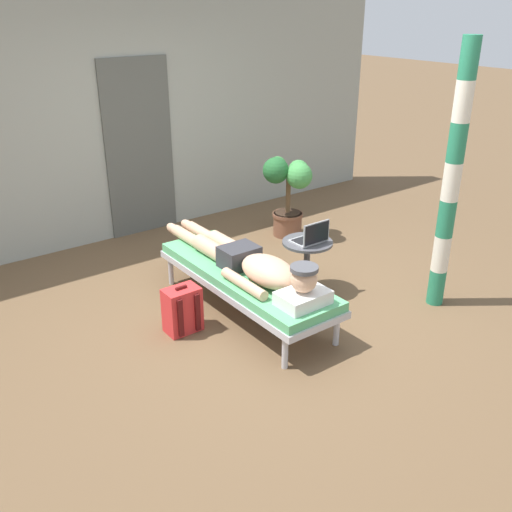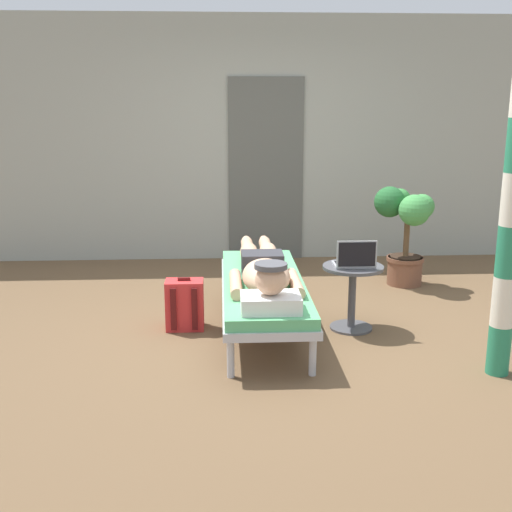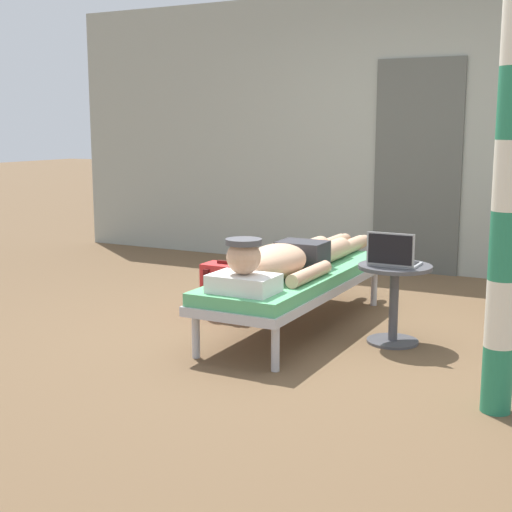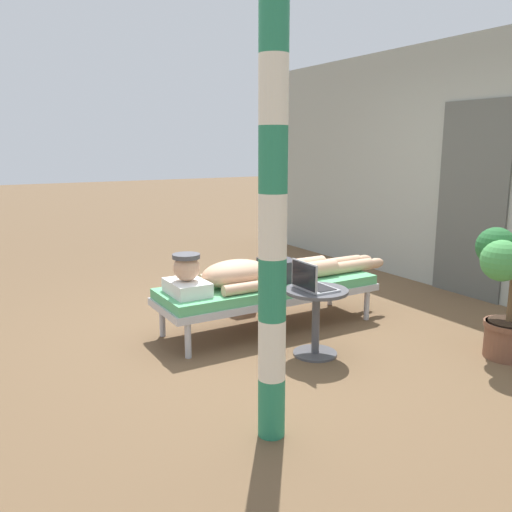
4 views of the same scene
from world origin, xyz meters
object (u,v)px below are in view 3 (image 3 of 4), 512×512
Objects in this scene: person_reclining at (290,259)px; side_table at (394,290)px; laptop at (393,257)px; porch_post at (509,176)px; lounge_chair at (297,280)px; backpack at (224,290)px.

person_reclining is 0.73m from side_table.
laptop is at bearing 2.64° from person_reclining.
porch_post is at bearing -48.23° from side_table.
porch_post is (1.52, -0.82, 0.66)m from person_reclining.
person_reclining reaches higher than side_table.
backpack reaches higher than lounge_chair.
laptop reaches higher than lounge_chair.
porch_post reaches higher than side_table.
laptop is 0.73× the size of backpack.
porch_post reaches higher than backpack.
backpack is (-0.62, 0.16, -0.32)m from person_reclining.
porch_post is at bearing -31.42° from lounge_chair.
lounge_chair is at bearing -5.44° from backpack.
porch_post reaches higher than lounge_chair.
porch_post is at bearing -24.75° from backpack.
side_table is at bearing -1.72° from lounge_chair.
laptop is at bearing -5.84° from lounge_chair.
side_table is 1.69× the size of laptop.
side_table is 0.23m from laptop.
side_table reaches higher than lounge_chair.
lounge_chair is 0.20m from person_reclining.
side_table is at bearing -3.46° from backpack.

